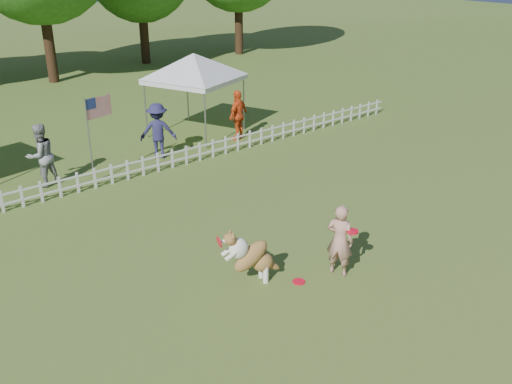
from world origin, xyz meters
The scene contains 10 objects.
ground centered at (0.00, 0.00, 0.00)m, with size 120.00×120.00×0.00m, color #3D6620.
picket_fence centered at (0.00, 7.00, 0.30)m, with size 22.00×0.08×0.60m, color silver, non-canonical shape.
handler centered at (0.67, -0.38, 0.77)m, with size 0.56×0.37×1.54m, color tan.
dog centered at (-0.92, 0.47, 0.61)m, with size 1.19×0.40×1.23m, color brown, non-canonical shape.
frisbee_on_turf centered at (-0.18, -0.12, 0.01)m, with size 0.26×0.26×0.02m, color red.
canopy_tent_right centered at (3.77, 9.46, 1.40)m, with size 2.70×2.70×2.79m, color silver, non-canonical shape.
flag_pole centered at (-1.10, 7.43, 1.23)m, with size 0.94×0.10×2.45m, color gray, non-canonical shape.
spectator_a centered at (-2.26, 8.11, 0.90)m, with size 0.87×0.68×1.79m, color gray.
spectator_b centered at (1.43, 8.08, 0.88)m, with size 1.14×0.65×1.76m, color #242249.
spectator_c centered at (4.53, 7.99, 0.86)m, with size 1.01×0.42×1.73m, color #E34C1A.
Camera 1 is at (-7.05, -7.16, 6.22)m, focal length 40.00 mm.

